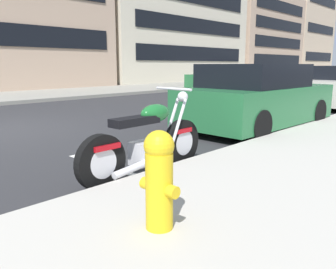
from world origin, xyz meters
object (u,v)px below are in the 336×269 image
parked_car_second_in_row (257,98)px  fire_hydrant (159,178)px  parked_motorcycle (147,143)px  car_opposite_curb (219,78)px

parked_car_second_in_row → fire_hydrant: size_ratio=5.12×
parked_motorcycle → car_opposite_curb: bearing=31.1°
parked_motorcycle → parked_car_second_in_row: parked_car_second_in_row is taller
parked_motorcycle → parked_car_second_in_row: size_ratio=0.51×
fire_hydrant → parked_motorcycle: bearing=49.4°
car_opposite_curb → parked_motorcycle: bearing=31.9°
parked_motorcycle → car_opposite_curb: (14.52, 8.98, 0.25)m
fire_hydrant → car_opposite_curb: bearing=33.4°
parked_car_second_in_row → fire_hydrant: bearing=-157.0°
parked_motorcycle → fire_hydrant: size_ratio=2.62×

